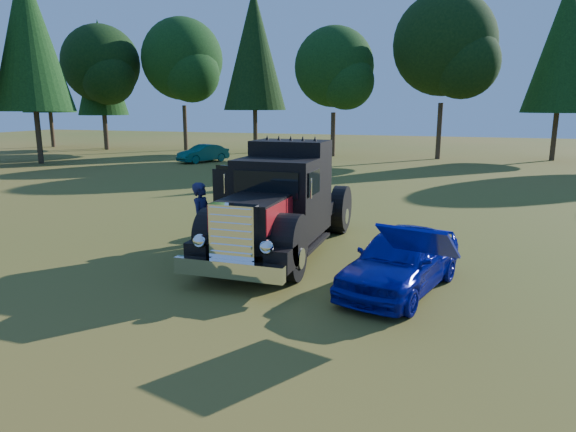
{
  "coord_description": "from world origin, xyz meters",
  "views": [
    {
      "loc": [
        5.64,
        -10.31,
        3.95
      ],
      "look_at": [
        1.82,
        1.06,
        1.36
      ],
      "focal_mm": 32.0,
      "sensor_mm": 36.0,
      "label": 1
    }
  ],
  "objects_px": {
    "spectator_near": "(202,220)",
    "distant_teal_car": "(203,153)",
    "hotrod_coupe": "(401,259)",
    "spectator_far": "(238,210)",
    "diamond_t_truck": "(280,207)"
  },
  "relations": [
    {
      "from": "hotrod_coupe",
      "to": "spectator_near",
      "type": "distance_m",
      "value": 5.32
    },
    {
      "from": "diamond_t_truck",
      "to": "spectator_near",
      "type": "distance_m",
      "value": 2.1
    },
    {
      "from": "spectator_near",
      "to": "spectator_far",
      "type": "bearing_deg",
      "value": -4.04
    },
    {
      "from": "diamond_t_truck",
      "to": "hotrod_coupe",
      "type": "height_order",
      "value": "diamond_t_truck"
    },
    {
      "from": "hotrod_coupe",
      "to": "distant_teal_car",
      "type": "relative_size",
      "value": 1.18
    },
    {
      "from": "spectator_far",
      "to": "distant_teal_car",
      "type": "relative_size",
      "value": 0.48
    },
    {
      "from": "spectator_near",
      "to": "distant_teal_car",
      "type": "relative_size",
      "value": 0.53
    },
    {
      "from": "hotrod_coupe",
      "to": "spectator_far",
      "type": "height_order",
      "value": "hotrod_coupe"
    },
    {
      "from": "hotrod_coupe",
      "to": "distant_teal_car",
      "type": "distance_m",
      "value": 27.19
    },
    {
      "from": "spectator_far",
      "to": "diamond_t_truck",
      "type": "bearing_deg",
      "value": -90.15
    },
    {
      "from": "spectator_near",
      "to": "distant_teal_car",
      "type": "distance_m",
      "value": 23.68
    },
    {
      "from": "spectator_near",
      "to": "distant_teal_car",
      "type": "height_order",
      "value": "spectator_near"
    },
    {
      "from": "diamond_t_truck",
      "to": "spectator_near",
      "type": "xyz_separation_m",
      "value": [
        -1.81,
        -1.04,
        -0.28
      ]
    },
    {
      "from": "hotrod_coupe",
      "to": "distant_teal_car",
      "type": "xyz_separation_m",
      "value": [
        -16.27,
        21.79,
        -0.08
      ]
    },
    {
      "from": "diamond_t_truck",
      "to": "spectator_far",
      "type": "xyz_separation_m",
      "value": [
        -1.66,
        0.93,
        -0.37
      ]
    }
  ]
}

